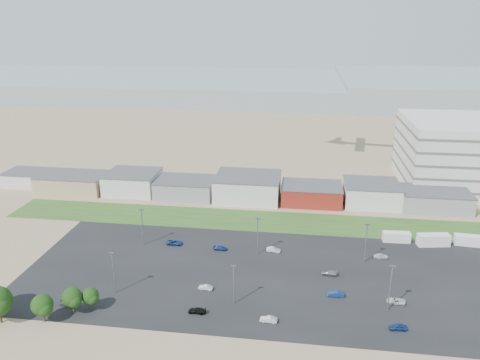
% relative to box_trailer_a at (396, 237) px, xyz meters
% --- Properties ---
extents(ground, '(700.00, 700.00, 0.00)m').
position_rel_box_trailer_a_xyz_m(ground, '(-39.50, -42.91, -1.41)').
color(ground, '#90775C').
rests_on(ground, ground).
extents(parking_lot, '(120.00, 50.00, 0.01)m').
position_rel_box_trailer_a_xyz_m(parking_lot, '(-34.50, -22.91, -1.41)').
color(parking_lot, black).
rests_on(parking_lot, ground).
extents(grass_strip, '(160.00, 16.00, 0.02)m').
position_rel_box_trailer_a_xyz_m(grass_strip, '(-39.50, 9.09, -1.40)').
color(grass_strip, '#27521F').
rests_on(grass_strip, ground).
extents(hills_backdrop, '(700.00, 200.00, 9.00)m').
position_rel_box_trailer_a_xyz_m(hills_backdrop, '(0.50, 272.09, 3.09)').
color(hills_backdrop, gray).
rests_on(hills_backdrop, ground).
extents(building_row, '(170.00, 20.00, 8.00)m').
position_rel_box_trailer_a_xyz_m(building_row, '(-56.50, 28.09, 2.59)').
color(building_row, silver).
rests_on(building_row, ground).
extents(box_trailer_a, '(7.62, 2.68, 2.82)m').
position_rel_box_trailer_a_xyz_m(box_trailer_a, '(0.00, 0.00, 0.00)').
color(box_trailer_a, silver).
rests_on(box_trailer_a, ground).
extents(box_trailer_b, '(9.08, 4.23, 3.27)m').
position_rel_box_trailer_a_xyz_m(box_trailer_b, '(9.70, -1.05, 0.23)').
color(box_trailer_b, silver).
rests_on(box_trailer_b, ground).
extents(box_trailer_c, '(7.91, 3.10, 2.90)m').
position_rel_box_trailer_a_xyz_m(box_trailer_c, '(19.50, 0.41, 0.04)').
color(box_trailer_c, silver).
rests_on(box_trailer_c, ground).
extents(tree_mid, '(4.73, 4.73, 7.09)m').
position_rel_box_trailer_a_xyz_m(tree_mid, '(-78.67, -48.04, 2.14)').
color(tree_mid, black).
rests_on(tree_mid, ground).
extents(tree_right, '(4.51, 4.51, 6.76)m').
position_rel_box_trailer_a_xyz_m(tree_right, '(-74.08, -44.32, 1.97)').
color(tree_right, black).
rests_on(tree_right, ground).
extents(tree_near, '(3.88, 3.88, 5.82)m').
position_rel_box_trailer_a_xyz_m(tree_near, '(-70.89, -42.57, 1.50)').
color(tree_near, black).
rests_on(tree_near, ground).
extents(lightpole_front_l, '(1.20, 0.50, 10.22)m').
position_rel_box_trailer_a_xyz_m(lightpole_front_l, '(-68.31, -35.66, 3.70)').
color(lightpole_front_l, slate).
rests_on(lightpole_front_l, ground).
extents(lightpole_front_m, '(1.12, 0.47, 9.49)m').
position_rel_box_trailer_a_xyz_m(lightpole_front_m, '(-40.84, -36.38, 3.33)').
color(lightpole_front_m, slate).
rests_on(lightpole_front_m, ground).
extents(lightpole_front_r, '(1.27, 0.53, 10.78)m').
position_rel_box_trailer_a_xyz_m(lightpole_front_r, '(-7.65, -34.22, 3.98)').
color(lightpole_front_r, slate).
rests_on(lightpole_front_r, ground).
extents(lightpole_back_l, '(1.25, 0.52, 10.61)m').
position_rel_box_trailer_a_xyz_m(lightpole_back_l, '(-69.83, -11.55, 3.90)').
color(lightpole_back_l, slate).
rests_on(lightpole_back_l, ground).
extents(lightpole_back_m, '(1.22, 0.51, 10.36)m').
position_rel_box_trailer_a_xyz_m(lightpole_back_m, '(-38.02, -12.52, 3.77)').
color(lightpole_back_m, slate).
rests_on(lightpole_back_m, ground).
extents(lightpole_back_r, '(1.27, 0.53, 10.79)m').
position_rel_box_trailer_a_xyz_m(lightpole_back_r, '(-10.30, -13.52, 3.98)').
color(lightpole_back_r, slate).
rests_on(lightpole_back_r, ground).
extents(parked_car_0, '(4.16, 2.21, 1.12)m').
position_rel_box_trailer_a_xyz_m(parked_car_0, '(-5.44, -31.34, -0.85)').
color(parked_car_0, silver).
rests_on(parked_car_0, ground).
extents(parked_car_1, '(3.92, 1.43, 1.28)m').
position_rel_box_trailer_a_xyz_m(parked_car_1, '(-18.45, -30.37, -0.77)').
color(parked_car_1, navy).
rests_on(parked_car_1, ground).
extents(parked_car_2, '(3.71, 1.67, 1.24)m').
position_rel_box_trailer_a_xyz_m(parked_car_2, '(-6.68, -40.88, -0.79)').
color(parked_car_2, navy).
rests_on(parked_car_2, ground).
extents(parked_car_3, '(3.86, 1.66, 1.11)m').
position_rel_box_trailer_a_xyz_m(parked_car_3, '(-48.06, -40.77, -0.86)').
color(parked_car_3, black).
rests_on(parked_car_3, ground).
extents(parked_car_4, '(3.40, 1.39, 1.10)m').
position_rel_box_trailer_a_xyz_m(parked_car_4, '(-48.14, -31.54, -0.86)').
color(parked_car_4, silver).
rests_on(parked_car_4, ground).
extents(parked_car_6, '(3.87, 1.70, 1.11)m').
position_rel_box_trailer_a_xyz_m(parked_car_6, '(-48.16, -11.68, -0.86)').
color(parked_car_6, navy).
rests_on(parked_car_6, ground).
extents(parked_car_8, '(3.81, 1.85, 1.25)m').
position_rel_box_trailer_a_xyz_m(parked_car_8, '(-5.69, -10.54, -0.78)').
color(parked_car_8, silver).
rests_on(parked_car_8, ground).
extents(parked_car_9, '(4.35, 2.02, 1.21)m').
position_rel_box_trailer_a_xyz_m(parked_car_9, '(-61.34, -10.28, -0.81)').
color(parked_car_9, navy).
rests_on(parked_car_9, ground).
extents(parked_car_10, '(3.91, 1.88, 1.10)m').
position_rel_box_trailer_a_xyz_m(parked_car_10, '(-76.69, -41.80, -0.86)').
color(parked_car_10, '#595B5E').
rests_on(parked_car_10, ground).
extents(parked_car_11, '(3.91, 1.76, 1.25)m').
position_rel_box_trailer_a_xyz_m(parked_car_11, '(-33.79, -10.81, -0.79)').
color(parked_car_11, silver).
rests_on(parked_car_11, ground).
extents(parked_car_12, '(4.02, 1.84, 1.14)m').
position_rel_box_trailer_a_xyz_m(parked_car_12, '(-19.48, -21.09, -0.84)').
color(parked_car_12, '#A5A5AA').
rests_on(parked_car_12, ground).
extents(parked_car_13, '(3.68, 1.48, 1.19)m').
position_rel_box_trailer_a_xyz_m(parked_car_13, '(-32.72, -41.81, -0.82)').
color(parked_car_13, silver).
rests_on(parked_car_13, ground).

